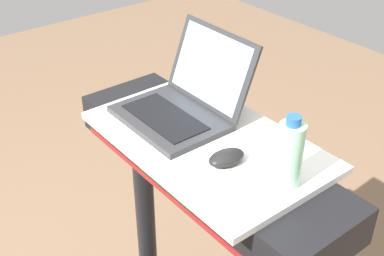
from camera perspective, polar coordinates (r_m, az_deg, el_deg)
desk_board at (r=1.38m, az=1.62°, el=-1.42°), size 0.66×0.40×0.02m
laptop at (r=1.45m, az=-1.00°, el=3.03°), size 0.31×0.31×0.23m
computer_mouse at (r=1.27m, az=3.88°, el=-3.31°), size 0.07×0.11×0.03m
water_bottle at (r=1.19m, az=10.86°, el=-2.85°), size 0.06×0.06×0.18m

